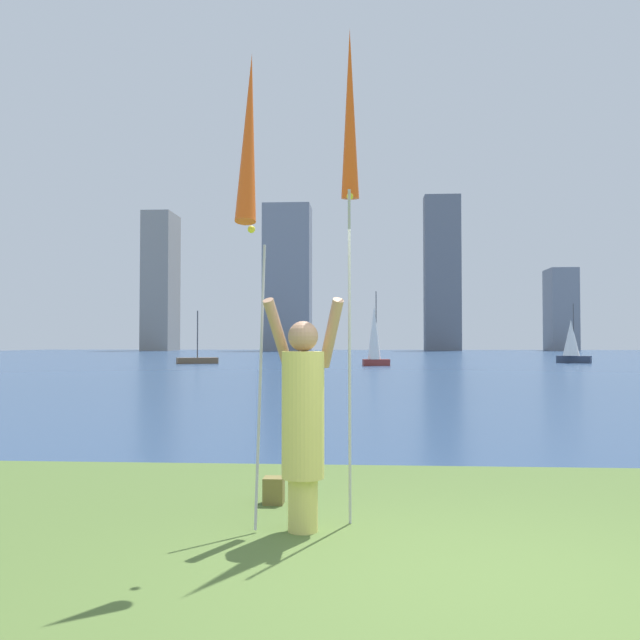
# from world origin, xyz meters

# --- Properties ---
(ground) EXTENTS (120.00, 138.00, 0.12)m
(ground) POSITION_xyz_m (0.00, 50.95, -0.06)
(ground) COLOR #4C662D
(person) EXTENTS (0.71, 0.52, 1.93)m
(person) POSITION_xyz_m (-1.27, 1.14, 0.95)
(person) COLOR #D8CC66
(person) RESTS_ON ground
(kite_flag_left) EXTENTS (0.16, 1.09, 3.85)m
(kite_flag_left) POSITION_xyz_m (-1.65, 0.70, 3.08)
(kite_flag_left) COLOR #B2B2B7
(kite_flag_left) RESTS_ON ground
(kite_flag_right) EXTENTS (0.16, 0.49, 4.34)m
(kite_flag_right) POSITION_xyz_m (-0.89, 1.54, 3.50)
(kite_flag_right) COLOR #B2B2B7
(kite_flag_right) RESTS_ON ground
(bag) EXTENTS (0.19, 0.20, 0.25)m
(bag) POSITION_xyz_m (-1.64, 2.08, 0.13)
(bag) COLOR olive
(bag) RESTS_ON ground
(sailboat_2) EXTENTS (2.90, 1.89, 3.67)m
(sailboat_2) POSITION_xyz_m (-12.40, 42.72, 0.25)
(sailboat_2) COLOR brown
(sailboat_2) RESTS_ON ground
(sailboat_3) EXTENTS (2.39, 1.64, 4.24)m
(sailboat_3) POSITION_xyz_m (13.92, 45.77, 1.51)
(sailboat_3) COLOR #333D51
(sailboat_3) RESTS_ON ground
(sailboat_7) EXTENTS (1.76, 1.01, 4.72)m
(sailboat_7) POSITION_xyz_m (-0.18, 39.43, 1.80)
(sailboat_7) COLOR maroon
(sailboat_7) RESTS_ON ground
(skyline_tower_0) EXTENTS (4.60, 7.52, 22.67)m
(skyline_tower_0) POSITION_xyz_m (-34.56, 107.47, 11.33)
(skyline_tower_0) COLOR gray
(skyline_tower_0) RESTS_ON ground
(skyline_tower_1) EXTENTS (7.51, 5.99, 23.46)m
(skyline_tower_1) POSITION_xyz_m (-13.32, 106.04, 11.73)
(skyline_tower_1) COLOR gray
(skyline_tower_1) RESTS_ON ground
(skyline_tower_2) EXTENTS (5.87, 3.65, 25.58)m
(skyline_tower_2) POSITION_xyz_m (11.90, 110.23, 12.79)
(skyline_tower_2) COLOR slate
(skyline_tower_2) RESTS_ON ground
(skyline_tower_3) EXTENTS (4.35, 6.24, 13.42)m
(skyline_tower_3) POSITION_xyz_m (31.31, 111.18, 6.71)
(skyline_tower_3) COLOR gray
(skyline_tower_3) RESTS_ON ground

